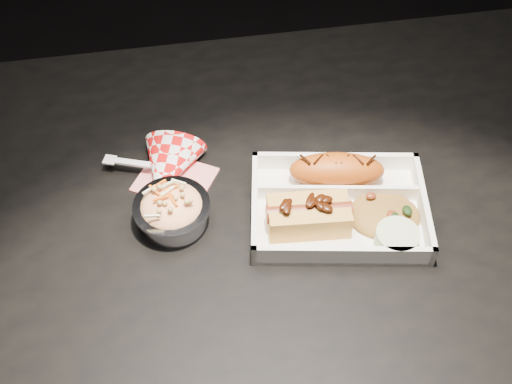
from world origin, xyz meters
TOP-DOWN VIEW (x-y plane):
  - dining_table at (0.00, 0.00)m, footprint 1.20×0.80m
  - food_tray at (0.08, -0.04)m, footprint 0.28×0.22m
  - fried_pastry at (0.09, 0.01)m, footprint 0.15×0.08m
  - hotdog at (0.03, -0.06)m, footprint 0.12×0.07m
  - fried_rice_mound at (0.14, -0.07)m, footprint 0.12×0.10m
  - cupcake_liner at (0.14, -0.12)m, footprint 0.06×0.06m
  - foil_coleslaw_cup at (-0.16, -0.02)m, footprint 0.11×0.11m
  - napkin_fork at (-0.16, 0.07)m, footprint 0.18×0.15m

SIDE VIEW (x-z plane):
  - dining_table at x=0.00m, z-range 0.28..1.03m
  - food_tray at x=0.08m, z-range 0.74..0.78m
  - napkin_fork at x=-0.16m, z-range 0.72..0.82m
  - cupcake_liner at x=0.14m, z-range 0.76..0.79m
  - fried_rice_mound at x=0.14m, z-range 0.76..0.79m
  - foil_coleslaw_cup at x=-0.16m, z-range 0.75..0.81m
  - hotdog at x=0.03m, z-range 0.75..0.81m
  - fried_pastry at x=0.09m, z-range 0.76..0.81m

